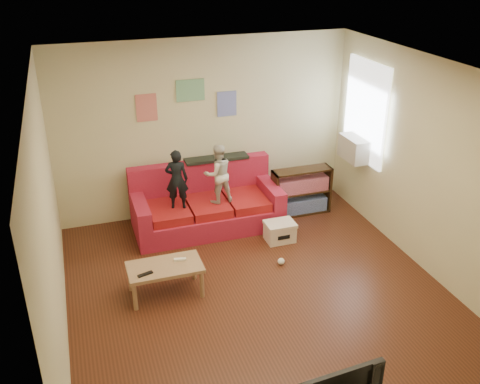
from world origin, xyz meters
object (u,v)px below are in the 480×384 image
object	(u,v)px
sofa	(206,206)
child_b	(218,174)
file_box	(280,231)
bookshelf	(301,194)
coffee_table	(165,270)
child_a	(177,179)

from	to	relation	value
sofa	child_b	world-z (taller)	child_b
child_b	file_box	distance (m)	1.21
sofa	bookshelf	bearing A→B (deg)	-3.23
coffee_table	bookshelf	world-z (taller)	bookshelf
bookshelf	file_box	size ratio (longest dim) A/B	2.21
child_a	sofa	bearing A→B (deg)	-144.06
sofa	child_a	world-z (taller)	child_a
child_a	coffee_table	bearing A→B (deg)	85.97
child_a	bookshelf	size ratio (longest dim) A/B	0.94
coffee_table	bookshelf	size ratio (longest dim) A/B	0.96
child_b	coffee_table	size ratio (longest dim) A/B	0.99
sofa	bookshelf	distance (m)	1.52
child_b	file_box	xyz separation A→B (m)	(0.73, -0.61, -0.75)
sofa	child_b	xyz separation A→B (m)	(0.15, -0.17, 0.57)
sofa	child_b	distance (m)	0.62
child_a	child_b	bearing A→B (deg)	-165.08
sofa	child_a	size ratio (longest dim) A/B	2.47
sofa	child_a	xyz separation A→B (m)	(-0.45, -0.17, 0.57)
file_box	bookshelf	bearing A→B (deg)	47.73
child_a	child_b	size ratio (longest dim) A/B	0.99
sofa	coffee_table	size ratio (longest dim) A/B	2.42
child_b	file_box	world-z (taller)	child_b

